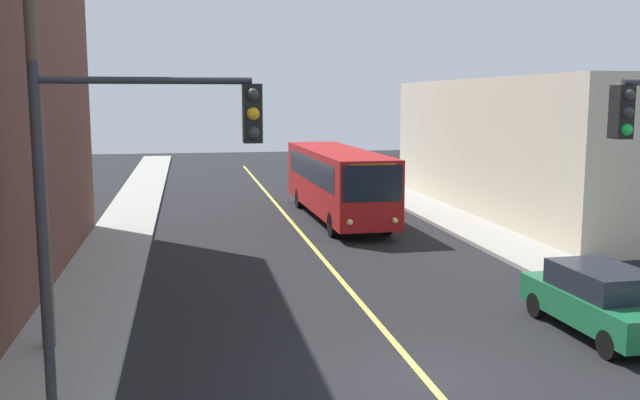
{
  "coord_description": "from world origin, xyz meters",
  "views": [
    {
      "loc": [
        -4.57,
        -12.9,
        5.57
      ],
      "look_at": [
        0.0,
        11.28,
        2.0
      ],
      "focal_mm": 39.73,
      "sensor_mm": 36.0,
      "label": 1
    }
  ],
  "objects_px": {
    "parked_car_green": "(601,300)",
    "city_bus": "(337,180)",
    "utility_pole_near": "(36,101)",
    "traffic_signal_left_corner": "(136,174)",
    "fire_hydrant": "(617,283)"
  },
  "relations": [
    {
      "from": "parked_car_green",
      "to": "city_bus",
      "type": "bearing_deg",
      "value": 99.24
    },
    {
      "from": "city_bus",
      "to": "utility_pole_near",
      "type": "bearing_deg",
      "value": -121.71
    },
    {
      "from": "city_bus",
      "to": "traffic_signal_left_corner",
      "type": "relative_size",
      "value": 2.03
    },
    {
      "from": "fire_hydrant",
      "to": "city_bus",
      "type": "bearing_deg",
      "value": 107.43
    },
    {
      "from": "parked_car_green",
      "to": "utility_pole_near",
      "type": "relative_size",
      "value": 0.46
    },
    {
      "from": "parked_car_green",
      "to": "fire_hydrant",
      "type": "distance_m",
      "value": 2.9
    },
    {
      "from": "city_bus",
      "to": "traffic_signal_left_corner",
      "type": "bearing_deg",
      "value": -111.26
    },
    {
      "from": "traffic_signal_left_corner",
      "to": "fire_hydrant",
      "type": "xyz_separation_m",
      "value": [
        12.26,
        4.75,
        -3.72
      ]
    },
    {
      "from": "parked_car_green",
      "to": "traffic_signal_left_corner",
      "type": "height_order",
      "value": "traffic_signal_left_corner"
    },
    {
      "from": "city_bus",
      "to": "traffic_signal_left_corner",
      "type": "distance_m",
      "value": 21.14
    },
    {
      "from": "traffic_signal_left_corner",
      "to": "fire_hydrant",
      "type": "distance_m",
      "value": 13.66
    },
    {
      "from": "traffic_signal_left_corner",
      "to": "fire_hydrant",
      "type": "relative_size",
      "value": 7.14
    },
    {
      "from": "city_bus",
      "to": "utility_pole_near",
      "type": "xyz_separation_m",
      "value": [
        -9.84,
        -15.93,
        3.68
      ]
    },
    {
      "from": "utility_pole_near",
      "to": "traffic_signal_left_corner",
      "type": "distance_m",
      "value": 4.43
    },
    {
      "from": "city_bus",
      "to": "utility_pole_near",
      "type": "height_order",
      "value": "utility_pole_near"
    }
  ]
}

